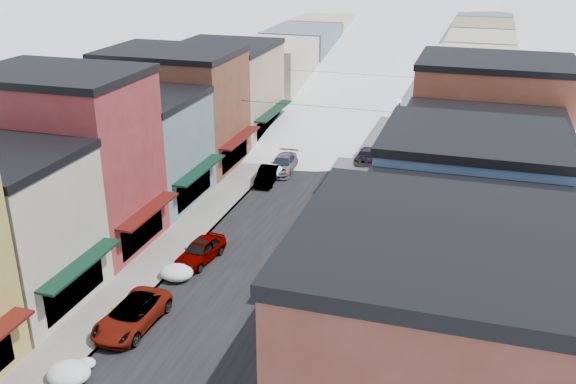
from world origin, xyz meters
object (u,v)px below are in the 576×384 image
Objects in this scene: car_white_suv at (132,315)px; trash_can at (297,336)px; car_silver_sedan at (200,250)px; car_dark_hatch at (267,175)px; car_green_sedan at (318,242)px; streetlamp_near at (334,237)px.

car_white_suv reaches higher than trash_can.
car_silver_sedan is 4.50× the size of trash_can.
car_green_sedan is (7.72, -11.79, 0.15)m from car_dark_hatch.
streetlamp_near is at bearing 46.85° from car_white_suv.
car_white_suv is 1.29× the size of car_dark_hatch.
car_dark_hatch reaches higher than trash_can.
car_green_sedan is 11.02m from trash_can.
car_green_sedan is 3.50m from streetlamp_near.
trash_can is at bearing -73.46° from car_dark_hatch.
car_green_sedan reaches higher than car_white_suv.
car_silver_sedan is at bearing 89.13° from car_white_suv.
car_silver_sedan is 0.88× the size of car_green_sedan.
trash_can is at bearing -90.00° from streetlamp_near.
car_green_sedan is 1.31× the size of streetlamp_near.
streetlamp_near is at bearing -62.57° from car_dark_hatch.
car_silver_sedan is at bearing -173.94° from streetlamp_near.
car_green_sedan is 5.12× the size of trash_can.
car_white_suv is 23.65m from car_dark_hatch.
trash_can is at bearing 104.30° from car_green_sedan.
car_silver_sedan is at bearing 30.50° from car_green_sedan.
car_silver_sedan is 11.72m from trash_can.
streetlamp_near is (0.00, 8.41, 1.98)m from trash_can.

